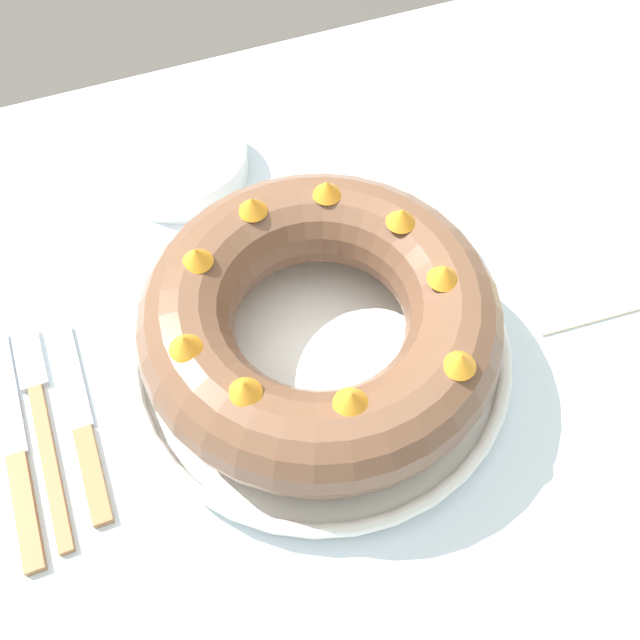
% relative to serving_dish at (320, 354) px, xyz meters
% --- Properties ---
extents(ground_plane, '(8.00, 8.00, 0.00)m').
position_rel_serving_dish_xyz_m(ground_plane, '(-0.02, -0.04, -0.77)').
color(ground_plane, '#4C4742').
extents(dining_table, '(1.41, 0.97, 0.76)m').
position_rel_serving_dish_xyz_m(dining_table, '(-0.02, -0.04, -0.11)').
color(dining_table, silver).
rests_on(dining_table, ground_plane).
extents(serving_dish, '(0.34, 0.34, 0.03)m').
position_rel_serving_dish_xyz_m(serving_dish, '(0.00, 0.00, 0.00)').
color(serving_dish, white).
rests_on(serving_dish, dining_table).
extents(bundt_cake, '(0.30, 0.30, 0.09)m').
position_rel_serving_dish_xyz_m(bundt_cake, '(-0.00, 0.00, 0.06)').
color(bundt_cake, brown).
rests_on(bundt_cake, serving_dish).
extents(fork, '(0.02, 0.22, 0.01)m').
position_rel_serving_dish_xyz_m(fork, '(-0.25, 0.03, -0.01)').
color(fork, '#936038').
rests_on(fork, dining_table).
extents(serving_knife, '(0.02, 0.23, 0.01)m').
position_rel_serving_dish_xyz_m(serving_knife, '(-0.27, -0.00, -0.01)').
color(serving_knife, '#936038').
rests_on(serving_knife, dining_table).
extents(cake_knife, '(0.02, 0.20, 0.01)m').
position_rel_serving_dish_xyz_m(cake_knife, '(-0.21, 0.01, -0.01)').
color(cake_knife, '#936038').
rests_on(cake_knife, dining_table).
extents(side_bowl, '(0.15, 0.15, 0.03)m').
position_rel_serving_dish_xyz_m(side_bowl, '(-0.06, 0.27, 0.00)').
color(side_bowl, white).
rests_on(side_bowl, dining_table).
extents(napkin, '(0.14, 0.10, 0.00)m').
position_rel_serving_dish_xyz_m(napkin, '(0.27, -0.01, -0.01)').
color(napkin, beige).
rests_on(napkin, dining_table).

